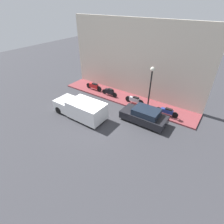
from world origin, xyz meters
TOP-DOWN VIEW (x-y plane):
  - ground_plane at (0.00, 0.00)m, footprint 60.00×60.00m
  - sidewalk at (4.86, 0.00)m, footprint 2.51×14.59m
  - building_facade at (6.27, 0.00)m, footprint 0.30×14.59m
  - parked_car at (2.29, -3.38)m, footprint 1.71×3.83m
  - delivery_van at (-0.09, 1.62)m, footprint 1.92×4.88m
  - motorcycle_black at (4.35, 1.66)m, footprint 0.30×1.88m
  - motorcycle_blue at (4.20, -4.65)m, footprint 0.30×2.04m
  - scooter_silver at (4.33, -1.35)m, footprint 0.30×1.96m
  - motorcycle_red at (4.49, 3.92)m, footprint 0.30×2.12m
  - streetlamp at (3.89, -2.94)m, footprint 0.36×0.36m

SIDE VIEW (x-z plane):
  - ground_plane at x=0.00m, z-range 0.00..0.00m
  - sidewalk at x=4.86m, z-range 0.00..0.14m
  - motorcycle_blue at x=4.20m, z-range 0.18..0.89m
  - motorcycle_black at x=4.35m, z-range 0.17..0.98m
  - scooter_silver at x=4.33m, z-range 0.18..0.97m
  - motorcycle_red at x=4.49m, z-range 0.18..1.00m
  - parked_car at x=2.29m, z-range -0.02..1.31m
  - delivery_van at x=-0.09m, z-range 0.03..1.63m
  - streetlamp at x=3.89m, z-range 0.94..5.09m
  - building_facade at x=6.27m, z-range 0.00..7.51m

